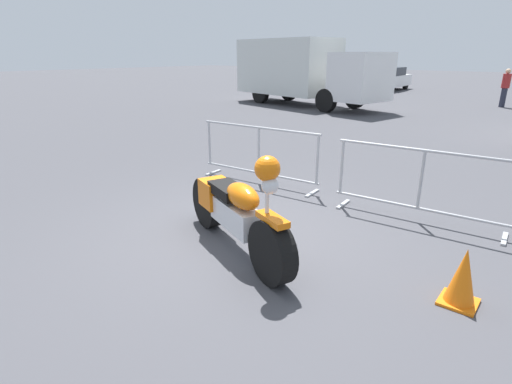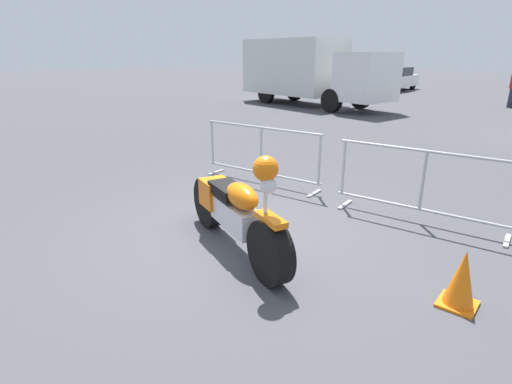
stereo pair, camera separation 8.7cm
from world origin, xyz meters
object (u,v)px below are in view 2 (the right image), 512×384
(parked_car_black, at_px, (356,77))
(parked_car_white, at_px, (396,79))
(crowd_barrier_near, at_px, (261,154))
(traffic_cone, at_px, (462,279))
(crowd_barrier_far, at_px, (422,185))
(parked_car_red, at_px, (319,76))
(box_truck, at_px, (306,69))
(motorcycle, at_px, (235,211))

(parked_car_black, bearing_deg, parked_car_white, -96.25)
(crowd_barrier_near, distance_m, traffic_cone, 4.32)
(crowd_barrier_near, bearing_deg, traffic_cone, -24.92)
(traffic_cone, bearing_deg, parked_car_white, 112.71)
(crowd_barrier_far, relative_size, parked_car_red, 0.57)
(box_truck, distance_m, parked_car_white, 10.67)
(box_truck, bearing_deg, parked_car_black, 116.23)
(motorcycle, bearing_deg, parked_car_red, 141.18)
(parked_car_red, distance_m, parked_car_black, 2.95)
(parked_car_red, xyz_separation_m, parked_car_white, (5.88, -0.03, 0.01))
(motorcycle, distance_m, parked_car_white, 24.83)
(crowd_barrier_far, distance_m, parked_car_white, 23.14)
(motorcycle, height_order, crowd_barrier_far, motorcycle)
(box_truck, height_order, parked_car_white, box_truck)
(box_truck, distance_m, traffic_cone, 16.10)
(parked_car_black, distance_m, parked_car_white, 2.95)
(crowd_barrier_near, bearing_deg, parked_car_white, 105.18)
(crowd_barrier_far, bearing_deg, box_truck, 129.57)
(box_truck, relative_size, parked_car_black, 1.80)
(parked_car_white, bearing_deg, parked_car_black, 83.75)
(box_truck, relative_size, parked_car_white, 1.81)
(crowd_barrier_far, distance_m, traffic_cone, 2.09)
(parked_car_black, bearing_deg, crowd_barrier_far, -154.05)
(parked_car_red, distance_m, traffic_cone, 28.03)
(parked_car_red, relative_size, traffic_cone, 7.43)
(crowd_barrier_far, relative_size, parked_car_white, 0.56)
(crowd_barrier_far, bearing_deg, parked_car_red, 124.27)
(box_truck, bearing_deg, crowd_barrier_near, -48.95)
(motorcycle, height_order, crowd_barrier_near, motorcycle)
(motorcycle, relative_size, crowd_barrier_far, 0.92)
(crowd_barrier_near, height_order, box_truck, box_truck)
(motorcycle, distance_m, traffic_cone, 2.52)
(box_truck, bearing_deg, motorcycle, -48.39)
(box_truck, xyz_separation_m, traffic_cone, (9.92, -12.61, -1.35))
(crowd_barrier_far, height_order, parked_car_black, parked_car_black)
(motorcycle, height_order, parked_car_white, parked_car_white)
(crowd_barrier_far, relative_size, parked_car_black, 0.56)
(crowd_barrier_far, bearing_deg, crowd_barrier_near, 180.00)
(parked_car_red, distance_m, parked_car_white, 5.88)
(motorcycle, relative_size, parked_car_white, 0.52)
(crowd_barrier_near, xyz_separation_m, parked_car_white, (-5.81, 21.43, 0.19))
(box_truck, relative_size, parked_car_red, 1.82)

